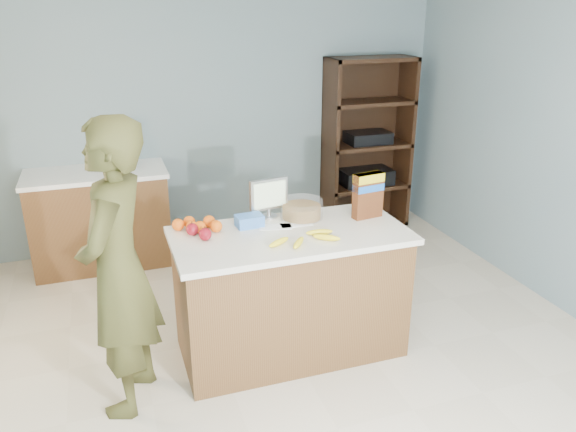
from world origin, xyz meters
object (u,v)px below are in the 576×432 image
object	(u,v)px
shelving_unit	(365,147)
person	(118,271)
counter_peninsula	(290,297)
cereal_box	(368,192)
tv	(269,196)

from	to	relation	value
shelving_unit	person	bearing A→B (deg)	-139.85
counter_peninsula	person	size ratio (longest dim) A/B	0.87
shelving_unit	cereal_box	xyz separation A→B (m)	(-0.95, -1.95, 0.22)
counter_peninsula	person	distance (m)	1.22
shelving_unit	tv	size ratio (longest dim) A/B	6.38
person	shelving_unit	bearing A→B (deg)	151.30
counter_peninsula	cereal_box	xyz separation A→B (m)	(0.60, 0.10, 0.67)
tv	shelving_unit	bearing A→B (deg)	47.24
shelving_unit	cereal_box	distance (m)	2.18
shelving_unit	counter_peninsula	bearing A→B (deg)	-127.11
cereal_box	person	bearing A→B (deg)	-170.47
shelving_unit	person	distance (m)	3.47
counter_peninsula	shelving_unit	world-z (taller)	shelving_unit
tv	counter_peninsula	bearing A→B (deg)	-80.95
counter_peninsula	cereal_box	world-z (taller)	cereal_box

